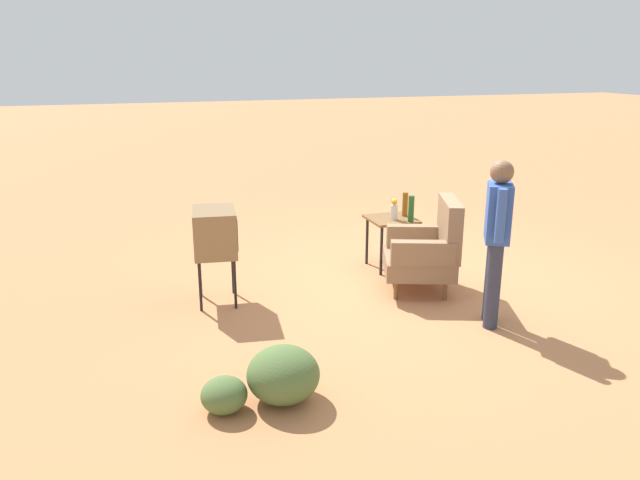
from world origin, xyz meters
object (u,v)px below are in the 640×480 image
object	(u,v)px
person_standing	(497,233)
flower_vase	(394,208)
side_table	(391,226)
tv_on_stand	(215,232)
bottle_wine_green	(411,209)
armchair	(428,249)
bottle_tall_amber	(405,204)

from	to	relation	value
person_standing	flower_vase	distance (m)	1.82
side_table	tv_on_stand	xyz separation A→B (m)	(0.44, -2.24, 0.24)
person_standing	bottle_wine_green	xyz separation A→B (m)	(-1.63, -0.09, -0.14)
tv_on_stand	person_standing	xyz separation A→B (m)	(1.42, 2.48, 0.16)
side_table	flower_vase	world-z (taller)	flower_vase
tv_on_stand	armchair	bearing A→B (deg)	79.53
armchair	tv_on_stand	bearing A→B (deg)	-100.47
tv_on_stand	flower_vase	distance (m)	2.27
bottle_tall_amber	person_standing	bearing A→B (deg)	1.00
armchair	tv_on_stand	distance (m)	2.35
bottle_wine_green	bottle_tall_amber	bearing A→B (deg)	168.75
armchair	bottle_wine_green	bearing A→B (deg)	171.89
tv_on_stand	person_standing	distance (m)	2.86
person_standing	bottle_wine_green	world-z (taller)	person_standing
side_table	bottle_wine_green	size ratio (longest dim) A/B	2.01
side_table	bottle_tall_amber	world-z (taller)	bottle_tall_amber
side_table	bottle_wine_green	distance (m)	0.38
person_standing	bottle_tall_amber	world-z (taller)	person_standing
armchair	side_table	distance (m)	0.87
bottle_tall_amber	flower_vase	distance (m)	0.23
armchair	side_table	bearing A→B (deg)	-176.43
tv_on_stand	bottle_wine_green	distance (m)	2.40
bottle_tall_amber	flower_vase	xyz separation A→B (m)	(0.11, -0.20, -0.00)
person_standing	bottle_wine_green	bearing A→B (deg)	-176.92
armchair	person_standing	size ratio (longest dim) A/B	0.65
bottle_tall_amber	flower_vase	bearing A→B (deg)	-61.74
tv_on_stand	bottle_tall_amber	distance (m)	2.49
side_table	person_standing	xyz separation A→B (m)	(1.86, 0.23, 0.39)
person_standing	bottle_tall_amber	bearing A→B (deg)	-179.00
side_table	flower_vase	xyz separation A→B (m)	(0.07, -0.00, 0.24)
side_table	bottle_tall_amber	xyz separation A→B (m)	(-0.04, 0.20, 0.25)
tv_on_stand	bottle_tall_amber	size ratio (longest dim) A/B	3.43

